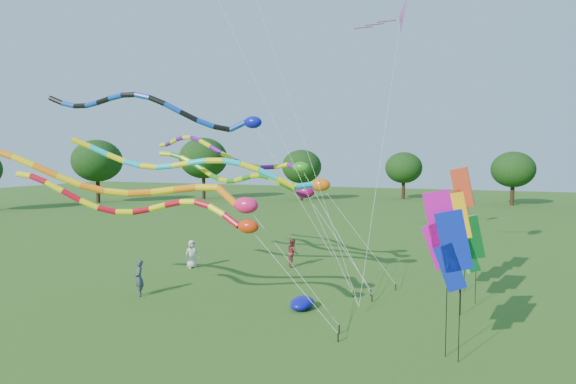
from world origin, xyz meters
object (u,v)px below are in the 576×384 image
(tube_kite_orange, at_px, (125,183))
(person_c, at_px, (293,253))
(blue_nylon_heap, at_px, (313,304))
(tube_kite_red, at_px, (163,209))
(person_a, at_px, (192,254))
(person_b, at_px, (139,278))

(tube_kite_orange, distance_m, person_c, 11.66)
(blue_nylon_heap, height_order, person_c, person_c)
(tube_kite_red, xyz_separation_m, person_c, (1.03, 10.59, -3.53))
(person_a, bearing_deg, tube_kite_red, -113.12)
(tube_kite_orange, height_order, person_c, tube_kite_orange)
(tube_kite_orange, distance_m, person_b, 5.33)
(person_a, xyz_separation_m, person_c, (5.11, 2.32, 0.01))
(person_b, bearing_deg, tube_kite_red, 11.44)
(tube_kite_orange, relative_size, person_b, 9.56)
(person_a, bearing_deg, person_c, -24.96)
(blue_nylon_heap, height_order, person_a, person_a)
(person_b, distance_m, person_c, 8.95)
(tube_kite_red, bearing_deg, blue_nylon_heap, 32.62)
(tube_kite_orange, height_order, person_a, tube_kite_orange)
(tube_kite_red, bearing_deg, tube_kite_orange, 166.88)
(tube_kite_red, height_order, tube_kite_orange, tube_kite_orange)
(blue_nylon_heap, xyz_separation_m, person_a, (-8.56, 4.49, 0.56))
(tube_kite_red, height_order, person_b, tube_kite_red)
(blue_nylon_heap, xyz_separation_m, person_c, (-3.45, 6.81, 0.58))
(person_c, bearing_deg, person_a, 82.49)
(tube_kite_red, bearing_deg, person_a, 108.69)
(person_c, bearing_deg, tube_kite_orange, 132.95)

